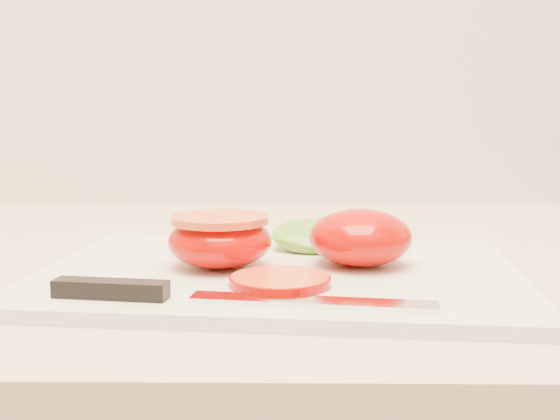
{
  "coord_description": "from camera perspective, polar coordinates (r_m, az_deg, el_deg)",
  "views": [
    {
      "loc": [
        -0.23,
        1.02,
        1.07
      ],
      "look_at": [
        -0.24,
        1.57,
        0.99
      ],
      "focal_mm": 45.0,
      "sensor_mm": 36.0,
      "label": 1
    }
  ],
  "objects": [
    {
      "name": "tomato_half_cut",
      "position": [
        0.56,
        -4.91,
        -2.36
      ],
      "size": [
        0.08,
        0.08,
        0.04
      ],
      "color": "#C00600",
      "rests_on": "cutting_board"
    },
    {
      "name": "tomato_slice_0",
      "position": [
        0.5,
        0.0,
        -5.75
      ],
      "size": [
        0.07,
        0.07,
        0.01
      ],
      "primitive_type": "cylinder",
      "color": "orange",
      "rests_on": "cutting_board"
    },
    {
      "name": "tomato_half_dome",
      "position": [
        0.57,
        6.56,
        -2.22
      ],
      "size": [
        0.08,
        0.08,
        0.05
      ],
      "primitive_type": "ellipsoid",
      "color": "#C00600",
      "rests_on": "cutting_board"
    },
    {
      "name": "lettuce_leaf_0",
      "position": [
        0.64,
        3.61,
        -2.15
      ],
      "size": [
        0.11,
        0.1,
        0.02
      ],
      "primitive_type": "ellipsoid",
      "rotation": [
        0.0,
        0.0,
        0.28
      ],
      "color": "#6CB32F",
      "rests_on": "cutting_board"
    },
    {
      "name": "cutting_board",
      "position": [
        0.56,
        -0.01,
        -5.21
      ],
      "size": [
        0.4,
        0.3,
        0.01
      ],
      "primitive_type": "cube",
      "rotation": [
        0.0,
        0.0,
        -0.1
      ],
      "color": "silver",
      "rests_on": "counter"
    },
    {
      "name": "knife",
      "position": [
        0.47,
        -7.46,
        -6.78
      ],
      "size": [
        0.26,
        0.05,
        0.01
      ],
      "rotation": [
        0.0,
        0.0,
        -0.15
      ],
      "color": "silver",
      "rests_on": "cutting_board"
    }
  ]
}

